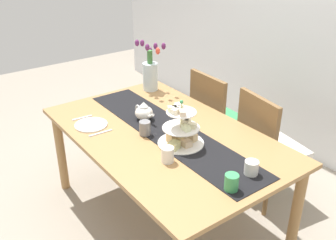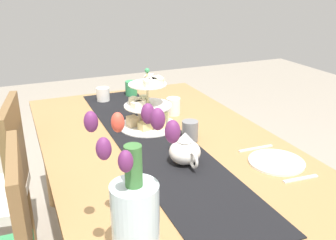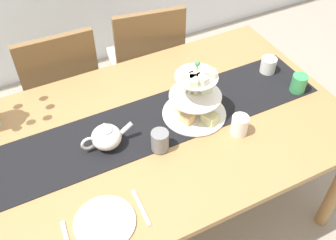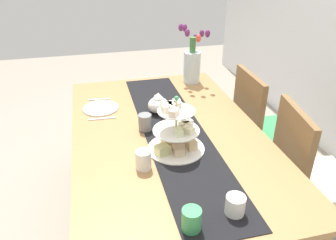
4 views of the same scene
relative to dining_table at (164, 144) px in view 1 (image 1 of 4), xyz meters
name	(u,v)px [view 1 (image 1 of 4)]	position (x,y,z in m)	size (l,w,h in m)	color
ground_plane	(165,216)	(0.00, 0.00, -0.64)	(8.00, 8.00, 0.00)	gray
room_wall_rear	(322,17)	(0.00, 1.63, 0.66)	(6.00, 0.08, 2.60)	silver
dining_table	(164,144)	(0.00, 0.00, 0.00)	(1.73, 1.07, 0.72)	#A37747
chair_left	(217,118)	(-0.28, 0.76, -0.13)	(0.43, 0.43, 0.91)	brown
chair_right	(267,144)	(0.27, 0.76, -0.13)	(0.48, 0.48, 0.91)	brown
table_runner	(169,131)	(0.00, 0.04, 0.09)	(1.64, 0.34, 0.00)	black
tiered_cake_stand	(181,130)	(0.18, 0.00, 0.19)	(0.30, 0.30, 0.30)	beige
teapot	(144,112)	(-0.25, 0.00, 0.15)	(0.24, 0.13, 0.14)	white
tulip_vase	(150,72)	(-0.70, 0.36, 0.24)	(0.23, 0.18, 0.44)	silver
cream_jug	(251,168)	(0.69, 0.11, 0.13)	(0.08, 0.08, 0.09)	white
dinner_plate_left	(91,125)	(-0.39, -0.35, 0.09)	(0.23, 0.23, 0.01)	white
fork_left	(82,118)	(-0.54, -0.35, 0.09)	(0.02, 0.15, 0.01)	silver
knife_left	(101,133)	(-0.25, -0.35, 0.09)	(0.01, 0.17, 0.01)	silver
mug_grey	(145,128)	(-0.05, -0.12, 0.14)	(0.08, 0.08, 0.10)	slate
mug_white_text	(168,155)	(0.30, -0.19, 0.13)	(0.08, 0.08, 0.10)	white
mug_orange	(231,182)	(0.73, -0.08, 0.13)	(0.08, 0.08, 0.10)	#389356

